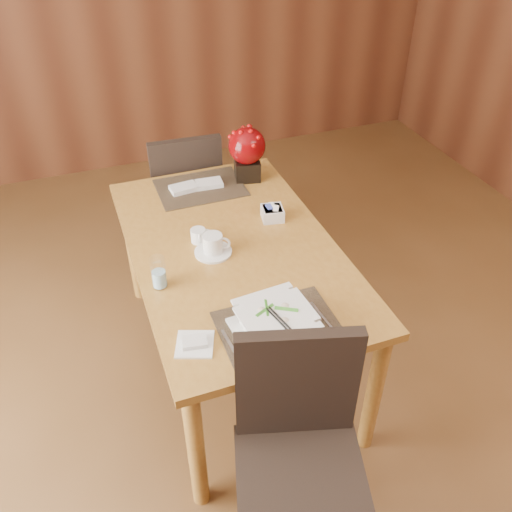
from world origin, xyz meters
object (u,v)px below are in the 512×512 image
object	(u,v)px
sugar_caddy	(272,213)
far_chair	(186,193)
berry_decor	(247,150)
bread_plate	(195,344)
coffee_cup	(213,246)
dining_table	(234,263)
near_chair	(299,444)
water_glass	(159,273)
soup_setting	(276,324)
creamer_jug	(198,235)

from	to	relation	value
sugar_caddy	far_chair	bearing A→B (deg)	108.38
berry_decor	bread_plate	xyz separation A→B (m)	(-0.59, -1.09, -0.16)
coffee_cup	far_chair	xyz separation A→B (m)	(0.09, 0.93, -0.27)
dining_table	far_chair	size ratio (longest dim) A/B	1.63
near_chair	water_glass	bearing A→B (deg)	128.26
soup_setting	berry_decor	xyz separation A→B (m)	(0.30, 1.15, 0.11)
water_glass	dining_table	bearing A→B (deg)	23.31
creamer_jug	soup_setting	bearing A→B (deg)	-77.10
creamer_jug	far_chair	size ratio (longest dim) A/B	0.10
dining_table	coffee_cup	bearing A→B (deg)	-170.62
water_glass	sugar_caddy	bearing A→B (deg)	26.39
water_glass	bread_plate	xyz separation A→B (m)	(0.05, -0.37, -0.07)
dining_table	far_chair	distance (m)	0.93
creamer_jug	bread_plate	size ratio (longest dim) A/B	0.66
berry_decor	far_chair	xyz separation A→B (m)	(-0.27, 0.35, -0.40)
water_glass	creamer_jug	size ratio (longest dim) A/B	1.63
berry_decor	coffee_cup	bearing A→B (deg)	-122.31
coffee_cup	soup_setting	bearing A→B (deg)	-82.73
soup_setting	far_chair	xyz separation A→B (m)	(0.02, 1.50, -0.29)
dining_table	water_glass	distance (m)	0.44
dining_table	berry_decor	size ratio (longest dim) A/B	5.16
dining_table	bread_plate	world-z (taller)	bread_plate
dining_table	bread_plate	xyz separation A→B (m)	(-0.32, -0.53, 0.10)
berry_decor	far_chair	distance (m)	0.60
berry_decor	bread_plate	bearing A→B (deg)	-118.42
dining_table	sugar_caddy	world-z (taller)	sugar_caddy
creamer_jug	sugar_caddy	distance (m)	0.39
soup_setting	water_glass	distance (m)	0.55
berry_decor	far_chair	world-z (taller)	berry_decor
sugar_caddy	bread_plate	bearing A→B (deg)	-130.27
dining_table	soup_setting	world-z (taller)	soup_setting
bread_plate	far_chair	world-z (taller)	far_chair
water_glass	sugar_caddy	world-z (taller)	water_glass
soup_setting	bread_plate	distance (m)	0.31
near_chair	coffee_cup	bearing A→B (deg)	108.42
water_glass	creamer_jug	bearing A→B (deg)	47.14
sugar_caddy	berry_decor	distance (m)	0.44
dining_table	water_glass	bearing A→B (deg)	-156.69
near_chair	sugar_caddy	bearing A→B (deg)	89.73
creamer_jug	sugar_caddy	world-z (taller)	creamer_jug
sugar_caddy	bread_plate	world-z (taller)	sugar_caddy
sugar_caddy	berry_decor	bearing A→B (deg)	87.36
bread_plate	far_chair	bearing A→B (deg)	77.58
sugar_caddy	near_chair	distance (m)	1.13
dining_table	near_chair	distance (m)	0.92
berry_decor	near_chair	xyz separation A→B (m)	(-0.34, -1.48, -0.37)
water_glass	bread_plate	bearing A→B (deg)	-82.67
coffee_cup	far_chair	distance (m)	0.98
coffee_cup	berry_decor	world-z (taller)	berry_decor
berry_decor	near_chair	bearing A→B (deg)	-102.77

